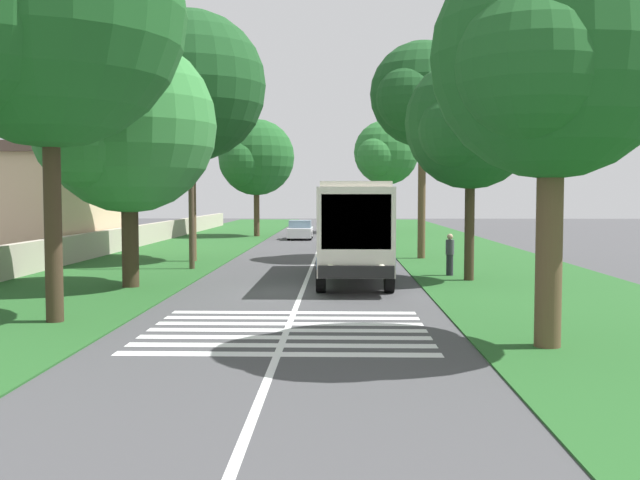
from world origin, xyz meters
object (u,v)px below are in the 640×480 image
Objects in this scene: trailing_car_2 at (347,227)px; trailing_car_1 at (300,230)px; roadside_tree_left_1 at (38,17)px; utility_pole at (191,185)px; roadside_tree_right_2 at (385,154)px; roadside_tree_left_0 at (188,90)px; roadside_tree_left_2 at (125,129)px; roadside_tree_left_3 at (255,160)px; trailing_car_0 at (350,237)px; pedestrian at (450,254)px; coach_bus at (353,224)px; roadside_building at (20,201)px; roadside_tree_right_0 at (468,126)px; roadside_tree_right_1 at (545,67)px; roadside_tree_right_3 at (420,98)px.

trailing_car_1 is at bearing 151.01° from trailing_car_2.
roadside_tree_left_1 is 14.38m from utility_pole.
trailing_car_1 is 14.30m from roadside_tree_right_2.
utility_pole is (-22.75, 3.58, 3.07)m from trailing_car_1.
roadside_tree_left_0 is 1.72× the size of utility_pole.
roadside_tree_left_2 is 0.95× the size of roadside_tree_left_3.
utility_pole is at bearing 152.14° from trailing_car_0.
trailing_car_0 is at bearing -179.85° from trailing_car_2.
pedestrian is at bearing -102.54° from utility_pole.
roadside_tree_left_1 is at bearing 175.90° from utility_pole.
trailing_car_1 is (26.33, 3.47, -1.48)m from coach_bus.
roadside_tree_left_3 is 13.04m from roadside_tree_right_2.
roadside_tree_left_1 reaches higher than roadside_tree_left_2.
roadside_building is (-4.92, 18.58, 2.31)m from trailing_car_0.
roadside_tree_right_0 reaches higher than trailing_car_2.
coach_bus is at bearing 83.86° from roadside_tree_right_0.
trailing_car_1 is 0.35× the size of roadside_tree_left_0.
roadside_tree_right_3 is at bearing 0.66° from roadside_tree_right_1.
roadside_tree_left_2 reaches higher than pedestrian.
trailing_car_0 is 15.64m from utility_pole.
roadside_tree_right_2 reaches higher than trailing_car_2.
pedestrian is (13.83, -0.10, -5.10)m from roadside_tree_right_1.
roadside_tree_left_0 is 10.70m from roadside_tree_left_2.
trailing_car_0 is 0.38× the size of roadside_tree_left_1.
trailing_car_0 is 21.23m from roadside_tree_right_2.
roadside_building is at bearing 52.91° from utility_pole.
roadside_tree_left_0 is 11.71m from roadside_tree_right_3.
roadside_tree_right_1 is at bearing -129.48° from roadside_tree_left_2.
roadside_tree_left_2 is (-35.61, 8.13, 4.93)m from trailing_car_2.
coach_bus is 37.60m from roadside_tree_right_2.
roadside_tree_left_0 reaches higher than coach_bus.
roadside_tree_right_0 is at bearing -175.72° from roadside_tree_right_3.
utility_pole is (-26.18, -0.20, -2.38)m from roadside_tree_left_3.
roadside_tree_left_2 is 32.67m from roadside_tree_left_3.
roadside_tree_left_1 is at bearing 149.50° from roadside_tree_right_3.
roadside_tree_left_0 is 31.86m from roadside_tree_right_2.
roadside_tree_left_3 is (22.34, -0.69, -2.29)m from roadside_tree_left_0.
roadside_tree_left_2 is (-10.32, 0.12, -2.82)m from roadside_tree_left_0.
pedestrian is at bearing -0.41° from roadside_tree_right_1.
roadside_building is (4.78, 10.53, -5.44)m from roadside_tree_left_0.
trailing_car_1 is at bearing -7.13° from roadside_tree_left_1.
roadside_tree_right_0 reaches higher than trailing_car_1.
pedestrian is at bearing -71.43° from roadside_tree_left_2.
trailing_car_2 is 0.49× the size of roadside_tree_right_1.
trailing_car_1 is 0.51× the size of roadside_tree_right_0.
roadside_tree_left_3 is at bearing 28.16° from roadside_tree_right_3.
coach_bus is at bearing 179.62° from trailing_car_0.
trailing_car_1 is 0.43× the size of roadside_tree_right_2.
coach_bus is 1.20× the size of roadside_tree_left_3.
roadside_tree_right_1 is at bearing -149.66° from roadside_tree_left_0.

